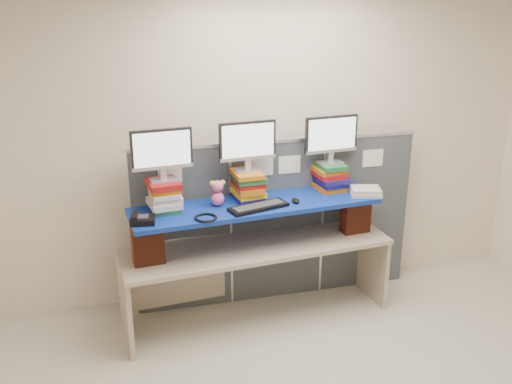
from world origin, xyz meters
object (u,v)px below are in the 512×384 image
object	(u,v)px
keyboard	(258,207)
desk_phone	(142,219)
monitor_left	(162,152)
desk	(256,259)
monitor_right	(331,137)
monitor_center	(248,143)
blue_board	(256,205)

from	to	relation	value
keyboard	desk_phone	xyz separation A→B (m)	(-0.94, -0.06, 0.01)
monitor_left	keyboard	world-z (taller)	monitor_left
desk	monitor_right	size ratio (longest dim) A/B	4.85
desk	desk_phone	bearing A→B (deg)	-174.15
monitor_center	desk_phone	size ratio (longest dim) A/B	2.37
desk_phone	blue_board	bearing A→B (deg)	18.09
monitor_center	monitor_right	xyz separation A→B (m)	(0.76, 0.07, -0.01)
monitor_left	monitor_right	bearing A→B (deg)	0.00
monitor_center	monitor_right	distance (m)	0.77
blue_board	keyboard	bearing A→B (deg)	-100.31
monitor_left	monitor_right	world-z (taller)	monitor_left
desk	monitor_center	xyz separation A→B (m)	(-0.04, 0.12, 1.00)
keyboard	monitor_center	bearing A→B (deg)	81.47
desk	monitor_left	size ratio (longest dim) A/B	4.85
desk_phone	monitor_center	bearing A→B (deg)	25.35
monitor_right	keyboard	size ratio (longest dim) A/B	0.93
desk_phone	monitor_left	bearing A→B (deg)	56.47
desk	desk_phone	xyz separation A→B (m)	(-0.95, -0.18, 0.54)
monitor_center	desk	bearing A→B (deg)	-74.97
desk	monitor_right	world-z (taller)	monitor_right
monitor_left	desk	bearing A→B (deg)	-9.08
monitor_right	keyboard	xyz separation A→B (m)	(-0.73, -0.31, -0.47)
monitor_right	keyboard	world-z (taller)	monitor_right
blue_board	monitor_center	bearing A→B (deg)	105.03
desk_phone	keyboard	bearing A→B (deg)	10.82
blue_board	monitor_left	distance (m)	0.90
keyboard	monitor_left	bearing A→B (deg)	150.69
monitor_left	blue_board	bearing A→B (deg)	-9.08
desk	monitor_right	xyz separation A→B (m)	(0.72, 0.18, 0.99)
keyboard	blue_board	bearing A→B (deg)	68.89
blue_board	monitor_left	size ratio (longest dim) A/B	4.31
blue_board	monitor_right	size ratio (longest dim) A/B	4.31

